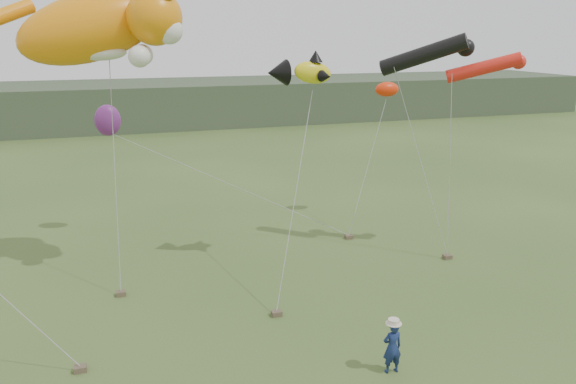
{
  "coord_description": "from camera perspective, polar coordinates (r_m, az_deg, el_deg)",
  "views": [
    {
      "loc": [
        -5.87,
        -12.01,
        8.58
      ],
      "look_at": [
        -1.03,
        3.0,
        4.12
      ],
      "focal_mm": 35.0,
      "sensor_mm": 36.0,
      "label": 1
    }
  ],
  "objects": [
    {
      "name": "tube_kites",
      "position": [
        22.55,
        16.31,
        12.91
      ],
      "size": [
        4.93,
        3.25,
        1.88
      ],
      "color": "black",
      "rests_on": "ground"
    },
    {
      "name": "cat_kite",
      "position": [
        20.27,
        -18.11,
        15.72
      ],
      "size": [
        6.46,
        3.45,
        3.41
      ],
      "color": "orange",
      "rests_on": "ground"
    },
    {
      "name": "sandbag_anchors",
      "position": [
        19.88,
        -1.5,
        -9.53
      ],
      "size": [
        13.89,
        7.24,
        0.16
      ],
      "color": "brown",
      "rests_on": "ground"
    },
    {
      "name": "festival_attendant",
      "position": [
        15.37,
        10.54,
        -15.25
      ],
      "size": [
        0.53,
        0.36,
        1.45
      ],
      "primitive_type": "imported",
      "rotation": [
        0.0,
        0.0,
        3.12
      ],
      "color": "navy",
      "rests_on": "ground"
    },
    {
      "name": "misc_kites",
      "position": [
        24.68,
        -8.32,
        8.31
      ],
      "size": [
        13.37,
        2.01,
        2.04
      ],
      "color": "red",
      "rests_on": "ground"
    },
    {
      "name": "fish_kite",
      "position": [
        20.12,
        1.2,
        12.11
      ],
      "size": [
        2.41,
        1.59,
        1.25
      ],
      "color": "yellow",
      "rests_on": "ground"
    },
    {
      "name": "ground",
      "position": [
        15.88,
        7.2,
        -17.06
      ],
      "size": [
        120.0,
        120.0,
        0.0
      ],
      "primitive_type": "plane",
      "color": "#385123",
      "rests_on": "ground"
    },
    {
      "name": "headland",
      "position": [
        57.15,
        -15.14,
        8.55
      ],
      "size": [
        90.0,
        13.0,
        4.0
      ],
      "color": "#2D3D28",
      "rests_on": "ground"
    }
  ]
}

